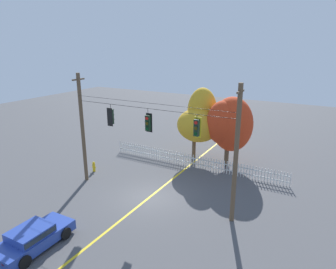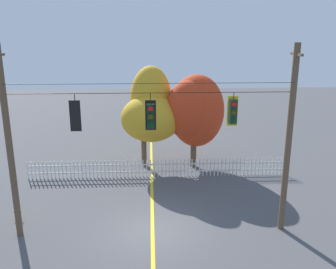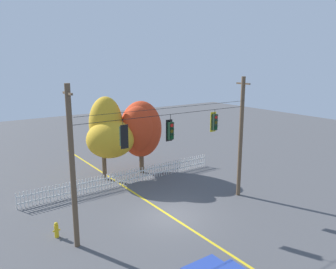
{
  "view_description": "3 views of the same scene",
  "coord_description": "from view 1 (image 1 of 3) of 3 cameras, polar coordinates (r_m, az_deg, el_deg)",
  "views": [
    {
      "loc": [
        9.88,
        -15.25,
        9.88
      ],
      "look_at": [
        0.83,
        1.03,
        4.25
      ],
      "focal_mm": 32.19,
      "sensor_mm": 36.0,
      "label": 1
    },
    {
      "loc": [
        -0.02,
        -14.3,
        8.47
      ],
      "look_at": [
        0.7,
        0.54,
        4.22
      ],
      "focal_mm": 39.53,
      "sensor_mm": 36.0,
      "label": 2
    },
    {
      "loc": [
        -10.6,
        -14.91,
        8.97
      ],
      "look_at": [
        0.65,
        1.2,
        4.63
      ],
      "focal_mm": 35.99,
      "sensor_mm": 36.0,
      "label": 3
    }
  ],
  "objects": [
    {
      "name": "ground",
      "position": [
        20.69,
        -3.48,
        -11.76
      ],
      "size": [
        80.0,
        80.0,
        0.0
      ],
      "primitive_type": "plane",
      "color": "#4C4C4F"
    },
    {
      "name": "lane_centerline_stripe",
      "position": [
        20.68,
        -3.48,
        -11.75
      ],
      "size": [
        0.16,
        36.0,
        0.01
      ],
      "primitive_type": "cube",
      "color": "gold",
      "rests_on": "ground"
    },
    {
      "name": "signal_support_span",
      "position": [
        19.08,
        -3.69,
        -0.93
      ],
      "size": [
        11.57,
        1.1,
        7.98
      ],
      "color": "brown",
      "rests_on": "ground"
    },
    {
      "name": "traffic_signal_northbound_primary",
      "position": [
        20.46,
        -10.75,
        3.34
      ],
      "size": [
        0.43,
        0.38,
        1.47
      ],
      "color": "black"
    },
    {
      "name": "traffic_signal_northbound_secondary",
      "position": [
        18.79,
        -3.78,
        2.2
      ],
      "size": [
        0.43,
        0.38,
        1.53
      ],
      "color": "black"
    },
    {
      "name": "traffic_signal_southbound_primary",
      "position": [
        17.25,
        5.46,
        1.31
      ],
      "size": [
        0.43,
        0.38,
        1.39
      ],
      "color": "black"
    },
    {
      "name": "white_picket_fence",
      "position": [
        25.22,
        4.81,
        -4.99
      ],
      "size": [
        15.27,
        0.06,
        1.07
      ],
      "color": "silver",
      "rests_on": "ground"
    },
    {
      "name": "autumn_maple_near_fence",
      "position": [
        26.18,
        6.05,
        2.84
      ],
      "size": [
        3.73,
        3.6,
        6.31
      ],
      "color": "brown",
      "rests_on": "ground"
    },
    {
      "name": "autumn_maple_mid",
      "position": [
        25.15,
        11.46,
        1.97
      ],
      "size": [
        3.68,
        3.29,
        5.82
      ],
      "color": "brown",
      "rests_on": "ground"
    },
    {
      "name": "parked_car",
      "position": [
        17.29,
        -24.21,
        -17.3
      ],
      "size": [
        1.97,
        4.0,
        1.15
      ],
      "color": "#28429E",
      "rests_on": "ground"
    },
    {
      "name": "fire_hydrant",
      "position": [
        25.05,
        -13.85,
        -5.92
      ],
      "size": [
        0.38,
        0.22,
        0.83
      ],
      "color": "gold",
      "rests_on": "ground"
    }
  ]
}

